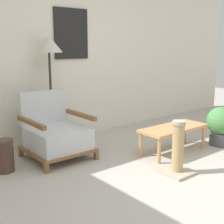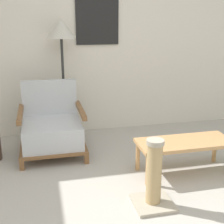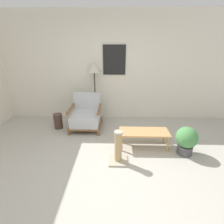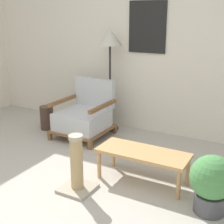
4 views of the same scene
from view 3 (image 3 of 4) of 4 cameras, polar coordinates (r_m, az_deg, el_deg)
ground_plane at (r=2.91m, az=-3.61°, el=-20.98°), size 14.00×14.00×0.00m
wall_back at (r=4.60m, az=-1.33°, el=14.21°), size 8.00×0.09×2.70m
armchair at (r=4.26m, az=-8.53°, el=-1.38°), size 0.73×0.74×0.81m
floor_lamp at (r=4.37m, az=-5.84°, el=13.06°), size 0.36×0.36×1.52m
coffee_table at (r=3.52m, az=10.36°, el=-6.85°), size 0.97×0.40×0.35m
vase at (r=4.44m, az=-17.16°, el=-2.85°), size 0.21×0.21×0.37m
potted_plant at (r=3.53m, az=23.12°, el=-8.29°), size 0.40×0.40×0.55m
scratching_post at (r=3.09m, az=2.01°, el=-12.20°), size 0.33×0.33×0.60m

